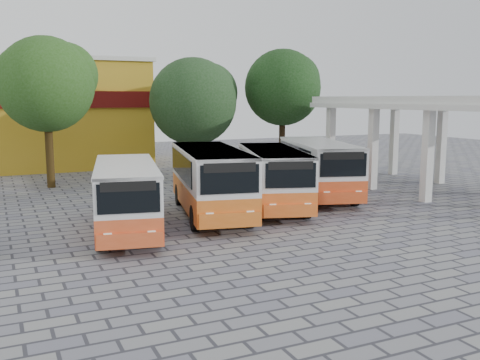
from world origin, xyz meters
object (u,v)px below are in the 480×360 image
bus_centre_left (211,177)px  bus_centre_right (273,174)px  bus_far_left (126,193)px  bus_far_right (319,165)px

bus_centre_left → bus_centre_right: 3.42m
bus_far_left → bus_far_right: (11.17, 3.36, 0.14)m
bus_far_left → bus_centre_left: bus_centre_left is taller
bus_far_left → bus_centre_left: size_ratio=0.90×
bus_centre_left → bus_far_left: bearing=-148.9°
bus_centre_right → bus_far_right: bearing=40.8°
bus_far_left → bus_far_right: bearing=28.3°
bus_far_left → bus_centre_left: bearing=30.9°
bus_far_left → bus_centre_right: (7.56, 1.83, 0.07)m
bus_far_left → bus_centre_left: (4.16, 1.47, 0.17)m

